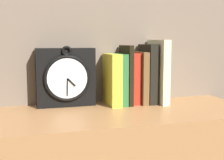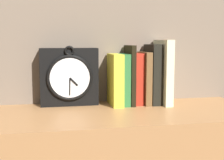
{
  "view_description": "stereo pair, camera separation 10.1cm",
  "coord_description": "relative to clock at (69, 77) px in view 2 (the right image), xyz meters",
  "views": [
    {
      "loc": [
        -0.31,
        -1.01,
        1.0
      ],
      "look_at": [
        0.0,
        0.0,
        0.87
      ],
      "focal_mm": 50.0,
      "sensor_mm": 36.0,
      "label": 1
    },
    {
      "loc": [
        -0.21,
        -1.03,
        1.0
      ],
      "look_at": [
        0.0,
        0.0,
        0.87
      ],
      "focal_mm": 50.0,
      "sensor_mm": 36.0,
      "label": 2
    }
  ],
  "objects": [
    {
      "name": "book_slot1_green",
      "position": [
        0.21,
        -0.02,
        -0.01
      ],
      "size": [
        0.03,
        0.13,
        0.2
      ],
      "color": "#2B6B36",
      "rests_on": "bookshelf"
    },
    {
      "name": "book_slot4_brown",
      "position": [
        0.29,
        -0.03,
        -0.01
      ],
      "size": [
        0.02,
        0.13,
        0.2
      ],
      "color": "brown",
      "rests_on": "bookshelf"
    },
    {
      "name": "book_slot6_cream",
      "position": [
        0.36,
        -0.04,
        0.01
      ],
      "size": [
        0.03,
        0.15,
        0.25
      ],
      "color": "beige",
      "rests_on": "bookshelf"
    },
    {
      "name": "book_slot5_black",
      "position": [
        0.32,
        -0.03,
        0.01
      ],
      "size": [
        0.04,
        0.13,
        0.23
      ],
      "color": "black",
      "rests_on": "bookshelf"
    },
    {
      "name": "clock",
      "position": [
        0.0,
        0.0,
        0.0
      ],
      "size": [
        0.22,
        0.08,
        0.23
      ],
      "color": "black",
      "rests_on": "bookshelf"
    },
    {
      "name": "book_slot0_yellow",
      "position": [
        0.17,
        -0.03,
        -0.01
      ],
      "size": [
        0.04,
        0.14,
        0.2
      ],
      "color": "yellow",
      "rests_on": "bookshelf"
    },
    {
      "name": "book_slot2_black",
      "position": [
        0.23,
        -0.03,
        0.0
      ],
      "size": [
        0.02,
        0.13,
        0.23
      ],
      "color": "black",
      "rests_on": "bookshelf"
    },
    {
      "name": "book_slot3_red",
      "position": [
        0.26,
        -0.02,
        -0.01
      ],
      "size": [
        0.03,
        0.11,
        0.2
      ],
      "color": "#AD2717",
      "rests_on": "bookshelf"
    }
  ]
}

